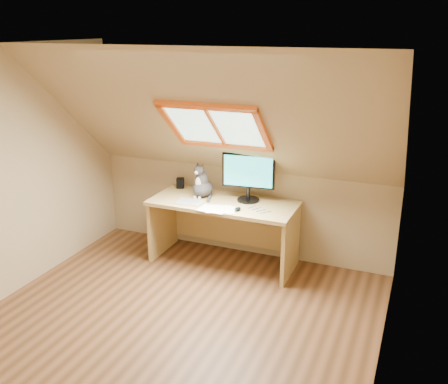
% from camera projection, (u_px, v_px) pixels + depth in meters
% --- Properties ---
extents(ground, '(3.50, 3.50, 0.00)m').
position_uv_depth(ground, '(170.00, 328.00, 4.42)').
color(ground, brown).
rests_on(ground, ground).
extents(room_shell, '(3.52, 3.52, 2.41)m').
position_uv_depth(room_shell, '(158.00, 176.00, 3.88)').
color(room_shell, tan).
rests_on(room_shell, ground).
extents(desk, '(1.60, 0.70, 0.73)m').
position_uv_depth(desk, '(226.00, 218.00, 5.55)').
color(desk, tan).
rests_on(desk, ground).
extents(monitor, '(0.57, 0.24, 0.53)m').
position_uv_depth(monitor, '(248.00, 174.00, 5.34)').
color(monitor, black).
rests_on(monitor, desk).
extents(cat, '(0.27, 0.31, 0.40)m').
position_uv_depth(cat, '(202.00, 184.00, 5.53)').
color(cat, '#3D3836').
rests_on(cat, desk).
extents(desk_speaker, '(0.10, 0.10, 0.12)m').
position_uv_depth(desk_speaker, '(180.00, 183.00, 5.85)').
color(desk_speaker, black).
rests_on(desk_speaker, desk).
extents(graphics_tablet, '(0.29, 0.22, 0.01)m').
position_uv_depth(graphics_tablet, '(190.00, 202.00, 5.38)').
color(graphics_tablet, '#B2B2B7').
rests_on(graphics_tablet, desk).
extents(mouse, '(0.06, 0.10, 0.03)m').
position_uv_depth(mouse, '(238.00, 209.00, 5.14)').
color(mouse, black).
rests_on(mouse, desk).
extents(papers, '(0.35, 0.30, 0.01)m').
position_uv_depth(papers, '(212.00, 209.00, 5.20)').
color(papers, white).
rests_on(papers, desk).
extents(cables, '(0.51, 0.26, 0.01)m').
position_uv_depth(cables, '(249.00, 209.00, 5.19)').
color(cables, silver).
rests_on(cables, desk).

